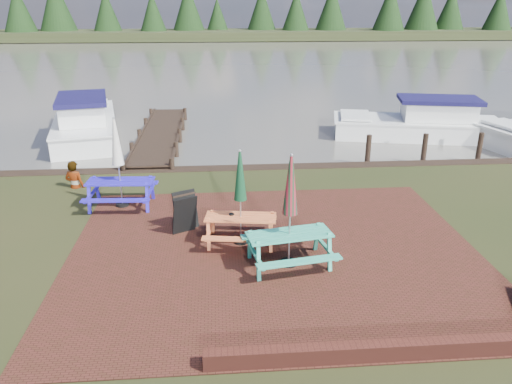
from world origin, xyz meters
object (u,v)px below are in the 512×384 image
object	(u,v)px
person	(72,161)
jetty	(160,134)
boat_near	(420,125)
picnic_table_red	(241,212)
chalkboard	(185,212)
boat_jetty	(85,124)
picnic_table_teal	(290,229)
picnic_table_blue	(120,177)

from	to	relation	value
person	jetty	bearing A→B (deg)	-92.87
boat_near	picnic_table_red	bearing A→B (deg)	152.32
chalkboard	boat_near	size ratio (longest dim) A/B	0.13
boat_jetty	chalkboard	bearing A→B (deg)	-76.83
chalkboard	boat_near	xyz separation A→B (m)	(9.26, 8.77, -0.14)
picnic_table_teal	boat_jetty	xyz separation A→B (m)	(-6.89, 11.65, -0.44)
picnic_table_red	chalkboard	size ratio (longest dim) A/B	2.33
jetty	person	world-z (taller)	person
boat_near	jetty	bearing A→B (deg)	101.03
jetty	boat_near	bearing A→B (deg)	-1.26
chalkboard	picnic_table_blue	bearing A→B (deg)	108.75
jetty	person	size ratio (longest dim) A/B	5.59
picnic_table_blue	picnic_table_teal	bearing A→B (deg)	-37.80
picnic_table_teal	jetty	xyz separation A→B (m)	(-3.74, 10.84, -0.73)
picnic_table_red	picnic_table_blue	distance (m)	3.93
picnic_table_red	boat_near	xyz separation A→B (m)	(7.97, 9.51, -0.42)
picnic_table_teal	chalkboard	xyz separation A→B (m)	(-2.24, 1.83, -0.36)
picnic_table_red	boat_jetty	distance (m)	12.11
picnic_table_teal	boat_jetty	distance (m)	13.54
jetty	picnic_table_blue	bearing A→B (deg)	-92.35
boat_jetty	boat_near	distance (m)	13.95
picnic_table_blue	chalkboard	xyz separation A→B (m)	(1.80, -1.70, -0.36)
picnic_table_blue	boat_near	xyz separation A→B (m)	(11.06, 7.07, -0.50)
chalkboard	boat_jetty	bearing A→B (deg)	87.53
picnic_table_teal	picnic_table_red	xyz separation A→B (m)	(-0.95, 1.09, -0.07)
picnic_table_teal	picnic_table_blue	size ratio (longest dim) A/B	1.00
picnic_table_blue	jetty	bearing A→B (deg)	91.04
boat_jetty	person	xyz separation A→B (m)	(1.20, -6.53, 0.41)
picnic_table_red	boat_jetty	bearing A→B (deg)	127.39
picnic_table_red	boat_near	world-z (taller)	picnic_table_red
chalkboard	jetty	world-z (taller)	chalkboard
picnic_table_blue	person	bearing A→B (deg)	139.62
picnic_table_teal	boat_jetty	world-z (taller)	picnic_table_teal
chalkboard	boat_jetty	size ratio (longest dim) A/B	0.13
chalkboard	person	size ratio (longest dim) A/B	0.58
picnic_table_blue	boat_near	distance (m)	13.13
picnic_table_blue	boat_jetty	size ratio (longest dim) A/B	0.33
jetty	picnic_table_red	bearing A→B (deg)	-74.06
boat_near	boat_jetty	bearing A→B (deg)	98.00
boat_jetty	picnic_table_blue	bearing A→B (deg)	-82.80
picnic_table_blue	person	world-z (taller)	picnic_table_blue
person	boat_jetty	bearing A→B (deg)	-63.64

